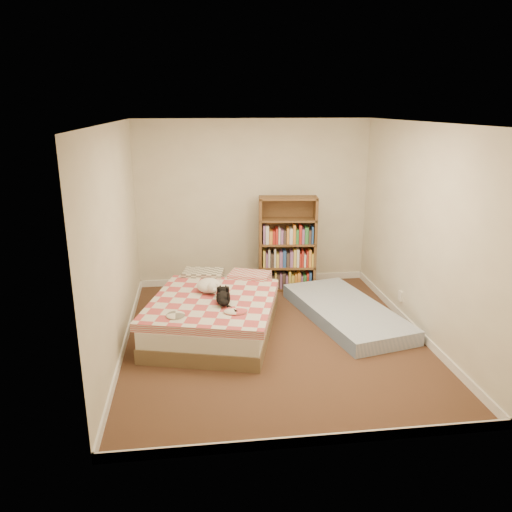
{
  "coord_description": "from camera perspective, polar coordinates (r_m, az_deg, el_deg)",
  "views": [
    {
      "loc": [
        -0.9,
        -5.37,
        2.68
      ],
      "look_at": [
        -0.18,
        0.3,
        0.95
      ],
      "focal_mm": 35.0,
      "sensor_mm": 36.0,
      "label": 1
    }
  ],
  "objects": [
    {
      "name": "floor_mattress",
      "position": [
        6.65,
        10.21,
        -6.31
      ],
      "size": [
        1.34,
        2.17,
        0.18
      ],
      "primitive_type": "cube",
      "rotation": [
        0.0,
        0.0,
        0.22
      ],
      "color": "#6B86B3",
      "rests_on": "room"
    },
    {
      "name": "black_cat",
      "position": [
        5.85,
        -3.76,
        -4.72
      ],
      "size": [
        0.21,
        0.63,
        0.14
      ],
      "rotation": [
        0.0,
        0.0,
        -0.06
      ],
      "color": "black",
      "rests_on": "bed"
    },
    {
      "name": "room",
      "position": [
        5.64,
        2.17,
        1.63
      ],
      "size": [
        3.51,
        4.01,
        2.51
      ],
      "color": "#4A2F1F",
      "rests_on": "ground"
    },
    {
      "name": "bed",
      "position": [
        6.21,
        -4.67,
        -6.33
      ],
      "size": [
        1.82,
        2.23,
        0.52
      ],
      "rotation": [
        0.0,
        0.0,
        -0.26
      ],
      "color": "brown",
      "rests_on": "room"
    },
    {
      "name": "bookshelf",
      "position": [
        7.48,
        3.55,
        0.13
      ],
      "size": [
        0.88,
        0.37,
        1.41
      ],
      "rotation": [
        0.0,
        0.0,
        -0.11
      ],
      "color": "#4F311B",
      "rests_on": "room"
    },
    {
      "name": "white_dog",
      "position": [
        6.18,
        -5.33,
        -3.37
      ],
      "size": [
        0.42,
        0.43,
        0.16
      ],
      "rotation": [
        0.0,
        0.0,
        -0.48
      ],
      "color": "white",
      "rests_on": "bed"
    }
  ]
}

